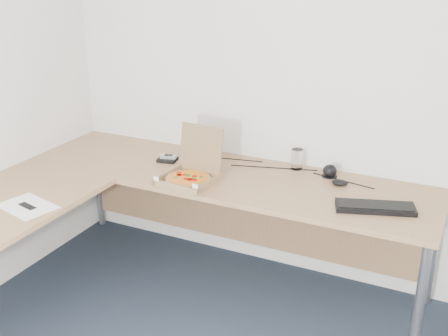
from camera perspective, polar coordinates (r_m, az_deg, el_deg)
The scene contains 11 objects.
room_shell at distance 1.79m, azimuth -4.85°, elevation -2.90°, with size 3.50×3.50×2.50m, color silver, non-canonical shape.
desk at distance 3.17m, azimuth -8.54°, elevation -2.76°, with size 2.50×2.20×0.73m.
pizza_box at distance 3.23m, azimuth -3.55°, elevation -0.79°, with size 0.29×0.33×0.29m.
drinking_glass at distance 3.43m, azimuth 7.43°, elevation 0.91°, with size 0.07×0.07×0.12m, color silver.
keyboard at distance 2.99m, azimuth 15.13°, elevation -3.88°, with size 0.40×0.14×0.03m, color black.
mouse at distance 3.25m, azimuth 11.71°, elevation -1.46°, with size 0.09×0.06×0.03m, color black.
wallet at distance 3.57m, azimuth -5.77°, elevation 0.86°, with size 0.12×0.10×0.02m, color black.
phone at distance 3.56m, azimuth -5.66°, elevation 1.17°, with size 0.10×0.05×0.02m, color #B2B5BA.
paper_sheet at distance 3.11m, azimuth -19.40°, elevation -3.69°, with size 0.30×0.21×0.00m, color white.
dome_speaker at distance 3.35m, azimuth 10.72°, elevation -0.23°, with size 0.09×0.09×0.08m, color black.
cable_bundle at distance 3.45m, azimuth 5.08°, elevation 0.03°, with size 0.58×0.04×0.01m, color black, non-canonical shape.
Camera 1 is at (0.84, -1.40, 1.98)m, focal length 44.91 mm.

